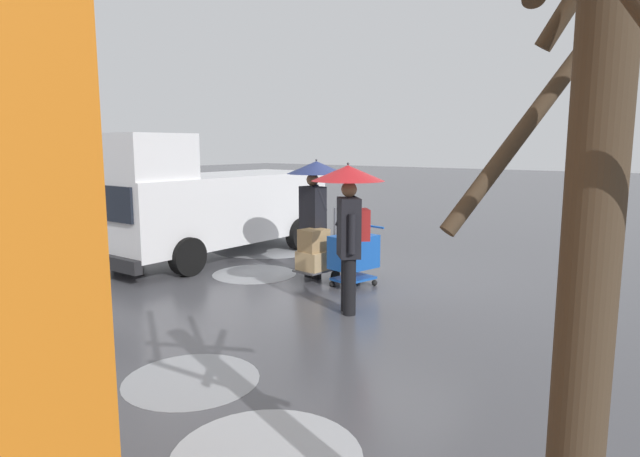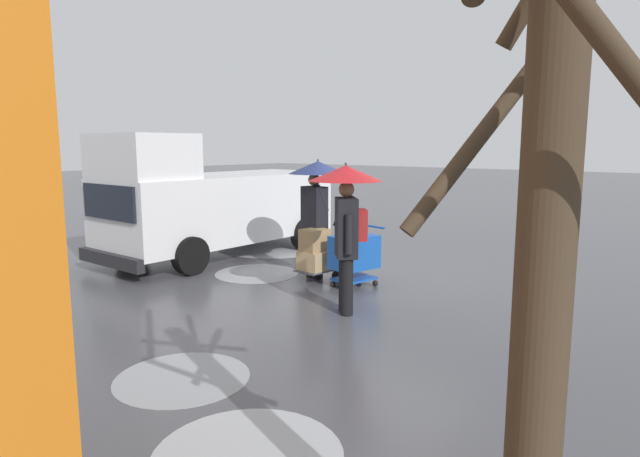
# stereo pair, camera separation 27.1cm
# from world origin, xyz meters

# --- Properties ---
(ground_plane) EXTENTS (90.00, 90.00, 0.00)m
(ground_plane) POSITION_xyz_m (0.00, 0.00, 0.00)
(ground_plane) COLOR #4C4C51
(slush_patch_near_cluster) EXTENTS (1.56, 1.56, 0.01)m
(slush_patch_near_cluster) POSITION_xyz_m (2.32, 1.21, 0.00)
(slush_patch_near_cluster) COLOR #999BA0
(slush_patch_near_cluster) RESTS_ON ground
(slush_patch_under_van) EXTENTS (1.39, 1.39, 0.01)m
(slush_patch_under_van) POSITION_xyz_m (-0.42, 4.97, 0.00)
(slush_patch_under_van) COLOR #999BA0
(slush_patch_under_van) RESTS_ON ground
(slush_patch_mid_street) EXTENTS (1.51, 1.51, 0.01)m
(slush_patch_mid_street) POSITION_xyz_m (-1.99, 5.53, 0.00)
(slush_patch_mid_street) COLOR #ADAFB5
(slush_patch_mid_street) RESTS_ON ground
(slush_patch_far_side) EXTENTS (2.75, 2.75, 0.01)m
(slush_patch_far_side) POSITION_xyz_m (3.96, -0.97, 0.00)
(slush_patch_far_side) COLOR #999BA0
(slush_patch_far_side) RESTS_ON ground
(cargo_van_parked_right) EXTENTS (2.22, 5.35, 2.60)m
(cargo_van_parked_right) POSITION_xyz_m (4.18, 0.69, 1.18)
(cargo_van_parked_right) COLOR white
(cargo_van_parked_right) RESTS_ON ground
(shopping_cart_vendor) EXTENTS (0.70, 0.91, 1.02)m
(shopping_cart_vendor) POSITION_xyz_m (0.35, 0.84, 0.57)
(shopping_cart_vendor) COLOR #1951B2
(shopping_cart_vendor) RESTS_ON ground
(hand_dolly_boxes) EXTENTS (0.58, 0.75, 1.32)m
(hand_dolly_boxes) POSITION_xyz_m (1.06, 1.01, 0.53)
(hand_dolly_boxes) COLOR #515156
(hand_dolly_boxes) RESTS_ON ground
(pedestrian_pink_side) EXTENTS (1.04, 1.04, 2.15)m
(pedestrian_pink_side) POSITION_xyz_m (-0.38, 2.06, 1.57)
(pedestrian_pink_side) COLOR black
(pedestrian_pink_side) RESTS_ON ground
(pedestrian_black_side) EXTENTS (1.04, 1.04, 2.15)m
(pedestrian_black_side) POSITION_xyz_m (1.23, 0.78, 1.58)
(pedestrian_black_side) COLOR black
(pedestrian_black_side) RESTS_ON ground
(bare_tree_near) EXTENTS (1.32, 1.31, 3.81)m
(bare_tree_near) POSITION_xyz_m (-4.24, 5.94, 1.91)
(bare_tree_near) COLOR #423323
(bare_tree_near) RESTS_ON ground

